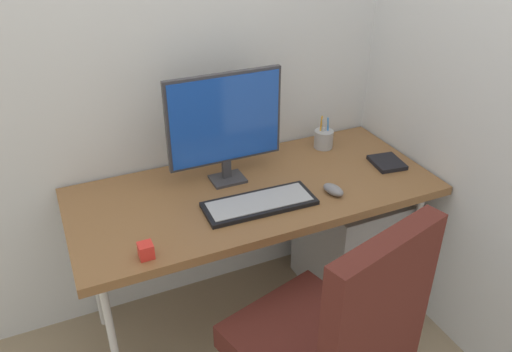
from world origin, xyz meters
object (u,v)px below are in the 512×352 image
office_chair (332,340)px  monitor (225,122)px  filing_cabinet (348,241)px  mouse (333,190)px  desk_clamp_accessory (146,251)px  notebook (387,163)px  pen_holder (324,139)px  keyboard (259,203)px

office_chair → monitor: 0.94m
filing_cabinet → mouse: 0.56m
monitor → mouse: size_ratio=4.85×
mouse → desk_clamp_accessory: bearing=171.6°
notebook → desk_clamp_accessory: desk_clamp_accessory is taller
office_chair → filing_cabinet: (0.55, 0.70, -0.23)m
monitor → mouse: 0.53m
pen_holder → desk_clamp_accessory: pen_holder is taller
filing_cabinet → mouse: size_ratio=5.72×
monitor → pen_holder: 0.60m
filing_cabinet → desk_clamp_accessory: (-1.05, -0.28, 0.48)m
office_chair → notebook: (0.66, 0.63, 0.23)m
desk_clamp_accessory → pen_holder: bearing=25.7°
keyboard → office_chair: bearing=-88.5°
filing_cabinet → mouse: (-0.24, -0.19, 0.47)m
mouse → pen_holder: bearing=50.1°
office_chair → pen_holder: bearing=61.6°
filing_cabinet → notebook: 0.48m
mouse → pen_holder: 0.43m
office_chair → desk_clamp_accessory: 0.70m
office_chair → keyboard: size_ratio=2.30×
office_chair → mouse: 0.64m
monitor → keyboard: bearing=-80.1°
keyboard → desk_clamp_accessory: (-0.49, -0.13, 0.02)m
office_chair → pen_holder: (0.48, 0.90, 0.26)m
mouse → desk_clamp_accessory: (-0.81, -0.09, 0.01)m
monitor → pen_holder: size_ratio=3.08×
keyboard → monitor: bearing=99.9°
filing_cabinet → pen_holder: pen_holder is taller
office_chair → desk_clamp_accessory: size_ratio=18.95×
monitor → desk_clamp_accessory: (-0.45, -0.38, -0.25)m
filing_cabinet → monitor: bearing=170.1°
monitor → mouse: (0.36, -0.29, -0.25)m
office_chair → desk_clamp_accessory: bearing=140.2°
office_chair → notebook: size_ratio=6.84×
monitor → desk_clamp_accessory: size_ratio=8.95×
pen_holder → notebook: bearing=-57.0°
filing_cabinet → mouse: bearing=-142.4°
office_chair → monitor: (-0.06, 0.80, 0.49)m
keyboard → mouse: bearing=-8.3°
pen_holder → desk_clamp_accessory: 1.10m
monitor → mouse: bearing=-39.3°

